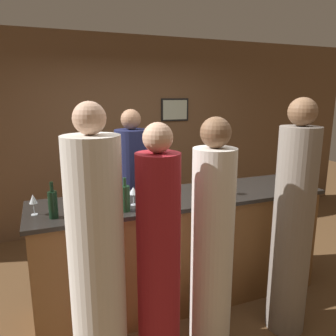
{
  "coord_description": "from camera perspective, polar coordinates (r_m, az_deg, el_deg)",
  "views": [
    {
      "loc": [
        -1.18,
        -2.68,
        1.98
      ],
      "look_at": [
        -0.1,
        0.1,
        1.31
      ],
      "focal_mm": 35.0,
      "sensor_mm": 36.0,
      "label": 1
    }
  ],
  "objects": [
    {
      "name": "ground_plane",
      "position": [
        3.53,
        2.33,
        -21.38
      ],
      "size": [
        14.0,
        14.0,
        0.0
      ],
      "primitive_type": "plane",
      "color": "brown"
    },
    {
      "name": "back_wall",
      "position": [
        4.89,
        -7.11,
        5.82
      ],
      "size": [
        8.0,
        0.08,
        2.8
      ],
      "color": "brown",
      "rests_on": "ground_plane"
    },
    {
      "name": "bar_counter",
      "position": [
        3.27,
        2.42,
        -13.64
      ],
      "size": [
        2.75,
        0.71,
        1.06
      ],
      "color": "brown",
      "rests_on": "ground_plane"
    },
    {
      "name": "bartender",
      "position": [
        3.78,
        -6.16,
        -4.84
      ],
      "size": [
        0.37,
        0.37,
        1.83
      ],
      "rotation": [
        0.0,
        0.0,
        3.14
      ],
      "color": "#1E234C",
      "rests_on": "ground_plane"
    },
    {
      "name": "guest_0",
      "position": [
        2.19,
        -12.22,
        -16.85
      ],
      "size": [
        0.35,
        0.35,
        1.94
      ],
      "color": "silver",
      "rests_on": "ground_plane"
    },
    {
      "name": "guest_1",
      "position": [
        2.3,
        -1.64,
        -16.57
      ],
      "size": [
        0.29,
        0.29,
        1.82
      ],
      "color": "maroon",
      "rests_on": "ground_plane"
    },
    {
      "name": "guest_2",
      "position": [
        2.9,
        20.84,
        -9.51
      ],
      "size": [
        0.32,
        0.32,
        1.96
      ],
      "color": "gray",
      "rests_on": "ground_plane"
    },
    {
      "name": "guest_3",
      "position": [
        2.52,
        7.67,
        -13.67
      ],
      "size": [
        0.31,
        0.31,
        1.83
      ],
      "color": "silver",
      "rests_on": "ground_plane"
    },
    {
      "name": "wine_bottle_0",
      "position": [
        2.64,
        -19.41,
        -5.94
      ],
      "size": [
        0.07,
        0.07,
        0.28
      ],
      "color": "black",
      "rests_on": "bar_counter"
    },
    {
      "name": "wine_bottle_1",
      "position": [
        2.65,
        -7.48,
        -5.22
      ],
      "size": [
        0.08,
        0.08,
        0.28
      ],
      "color": "#19381E",
      "rests_on": "bar_counter"
    },
    {
      "name": "wine_glass_0",
      "position": [
        2.75,
        -22.43,
        -5.14
      ],
      "size": [
        0.06,
        0.06,
        0.17
      ],
      "color": "silver",
      "rests_on": "bar_counter"
    },
    {
      "name": "wine_glass_1",
      "position": [
        3.11,
        10.54,
        -2.28
      ],
      "size": [
        0.08,
        0.08,
        0.16
      ],
      "color": "silver",
      "rests_on": "bar_counter"
    },
    {
      "name": "wine_glass_2",
      "position": [
        2.78,
        -6.06,
        -4.02
      ],
      "size": [
        0.08,
        0.08,
        0.16
      ],
      "color": "silver",
      "rests_on": "bar_counter"
    },
    {
      "name": "wine_glass_3",
      "position": [
        3.52,
        22.28,
        -1.39
      ],
      "size": [
        0.07,
        0.07,
        0.16
      ],
      "color": "silver",
      "rests_on": "bar_counter"
    },
    {
      "name": "wine_glass_4",
      "position": [
        2.76,
        -2.87,
        -4.53
      ],
      "size": [
        0.06,
        0.06,
        0.14
      ],
      "color": "silver",
      "rests_on": "bar_counter"
    }
  ]
}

